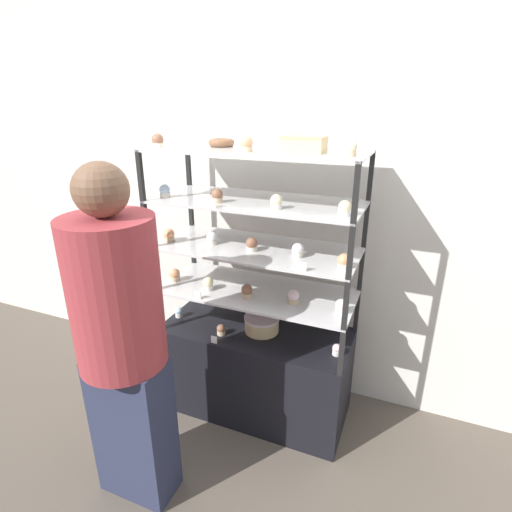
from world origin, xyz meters
name	(u,v)px	position (x,y,z in m)	size (l,w,h in m)	color
ground_plane	(256,406)	(0.00, 0.00, 0.00)	(20.00, 20.00, 0.00)	brown
back_wall	(280,195)	(0.00, 0.39, 1.30)	(8.00, 0.05, 2.60)	silver
display_base	(256,369)	(0.00, 0.00, 0.28)	(1.11, 0.49, 0.57)	black
display_riser_lower	(256,293)	(0.00, 0.00, 0.81)	(1.11, 0.49, 0.26)	black
display_riser_middle	(256,250)	(0.00, 0.00, 1.07)	(1.11, 0.49, 0.26)	black
display_riser_upper	(256,204)	(0.00, 0.00, 1.33)	(1.11, 0.49, 0.26)	black
display_riser_top	(256,153)	(0.00, 0.00, 1.59)	(1.11, 0.49, 0.26)	black
layer_cake_centerpiece	(262,324)	(0.04, 0.00, 0.62)	(0.21, 0.21, 0.09)	#DBBC84
sheet_cake_frosted	(304,144)	(0.26, -0.03, 1.65)	(0.20, 0.14, 0.07)	#DBBC84
cupcake_0	(179,312)	(-0.51, -0.04, 0.60)	(0.05, 0.05, 0.06)	white
cupcake_1	(221,330)	(-0.17, -0.13, 0.60)	(0.05, 0.05, 0.06)	#CCB28C
cupcake_2	(337,350)	(0.49, -0.07, 0.60)	(0.05, 0.05, 0.06)	white
price_tag_0	(214,340)	(-0.16, -0.22, 0.59)	(0.04, 0.00, 0.04)	white
cupcake_3	(175,275)	(-0.50, -0.07, 0.87)	(0.06, 0.06, 0.08)	#CCB28C
cupcake_4	(208,284)	(-0.25, -0.10, 0.87)	(0.06, 0.06, 0.08)	white
cupcake_5	(247,291)	(-0.01, -0.10, 0.87)	(0.06, 0.06, 0.08)	#CCB28C
cupcake_6	(294,297)	(0.24, -0.07, 0.87)	(0.06, 0.06, 0.08)	#CCB28C
cupcake_7	(341,306)	(0.50, -0.08, 0.87)	(0.06, 0.06, 0.08)	white
price_tag_1	(198,295)	(-0.25, -0.22, 0.85)	(0.04, 0.00, 0.04)	white
cupcake_8	(169,235)	(-0.50, -0.10, 1.12)	(0.06, 0.06, 0.07)	#CCB28C
cupcake_9	(212,238)	(-0.25, -0.04, 1.12)	(0.06, 0.06, 0.07)	beige
cupcake_10	(252,245)	(0.00, -0.06, 1.12)	(0.06, 0.06, 0.07)	beige
cupcake_11	(298,250)	(0.25, -0.05, 1.12)	(0.06, 0.06, 0.07)	beige
cupcake_12	(344,261)	(0.50, -0.11, 1.12)	(0.06, 0.06, 0.07)	beige
price_tag_2	(303,267)	(0.33, -0.22, 1.11)	(0.04, 0.00, 0.04)	white
cupcake_13	(165,191)	(-0.48, -0.12, 1.38)	(0.06, 0.06, 0.07)	beige
cupcake_14	(217,196)	(-0.17, -0.12, 1.38)	(0.06, 0.06, 0.07)	#CCB28C
cupcake_15	(276,202)	(0.16, -0.13, 1.38)	(0.06, 0.06, 0.07)	white
cupcake_16	(345,209)	(0.48, -0.13, 1.38)	(0.06, 0.06, 0.07)	white
price_tag_3	(212,203)	(-0.14, -0.22, 1.37)	(0.04, 0.00, 0.04)	white
cupcake_17	(158,141)	(-0.50, -0.12, 1.64)	(0.06, 0.06, 0.07)	beige
cupcake_18	(247,145)	(0.00, -0.12, 1.64)	(0.06, 0.06, 0.07)	#CCB28C
cupcake_19	(350,148)	(0.48, -0.09, 1.64)	(0.06, 0.06, 0.07)	#CCB28C
price_tag_4	(177,147)	(-0.32, -0.22, 1.63)	(0.04, 0.00, 0.04)	white
donut_glazed	(221,143)	(-0.22, 0.06, 1.63)	(0.14, 0.14, 0.04)	brown
customer_figure	(122,339)	(-0.32, -0.75, 0.87)	(0.38, 0.38, 1.63)	#282D47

